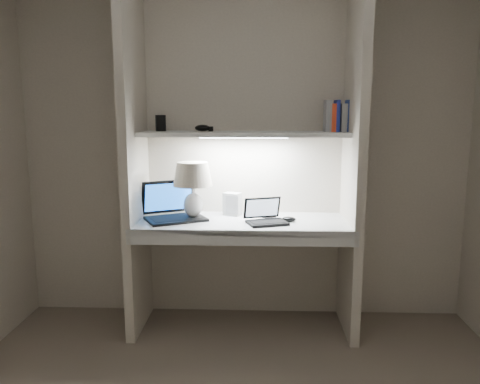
{
  "coord_description": "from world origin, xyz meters",
  "views": [
    {
      "loc": [
        0.1,
        -1.87,
        1.5
      ],
      "look_at": [
        -0.01,
        1.05,
        1.0
      ],
      "focal_mm": 35.0,
      "sensor_mm": 36.0,
      "label": 1
    }
  ],
  "objects_px": {
    "laptop_netbook": "(265,217)",
    "speaker": "(232,204)",
    "table_lamp": "(193,181)",
    "laptop_main": "(173,210)",
    "book_row": "(339,117)"
  },
  "relations": [
    {
      "from": "laptop_netbook",
      "to": "speaker",
      "type": "height_order",
      "value": "laptop_netbook"
    },
    {
      "from": "table_lamp",
      "to": "laptop_netbook",
      "type": "xyz_separation_m",
      "value": [
        0.49,
        -0.09,
        -0.23
      ]
    },
    {
      "from": "laptop_main",
      "to": "laptop_netbook",
      "type": "relative_size",
      "value": 1.6
    },
    {
      "from": "table_lamp",
      "to": "laptop_main",
      "type": "bearing_deg",
      "value": 175.63
    },
    {
      "from": "speaker",
      "to": "book_row",
      "type": "height_order",
      "value": "book_row"
    },
    {
      "from": "laptop_main",
      "to": "book_row",
      "type": "bearing_deg",
      "value": -22.76
    },
    {
      "from": "speaker",
      "to": "book_row",
      "type": "xyz_separation_m",
      "value": [
        0.73,
        -0.04,
        0.61
      ]
    },
    {
      "from": "laptop_netbook",
      "to": "speaker",
      "type": "bearing_deg",
      "value": 117.1
    },
    {
      "from": "speaker",
      "to": "table_lamp",
      "type": "bearing_deg",
      "value": -128.35
    },
    {
      "from": "laptop_main",
      "to": "speaker",
      "type": "distance_m",
      "value": 0.42
    },
    {
      "from": "book_row",
      "to": "laptop_netbook",
      "type": "bearing_deg",
      "value": -158.95
    },
    {
      "from": "book_row",
      "to": "laptop_main",
      "type": "bearing_deg",
      "value": -175.52
    },
    {
      "from": "speaker",
      "to": "laptop_netbook",
      "type": "bearing_deg",
      "value": -20.79
    },
    {
      "from": "table_lamp",
      "to": "laptop_main",
      "type": "xyz_separation_m",
      "value": [
        -0.14,
        0.01,
        -0.21
      ]
    },
    {
      "from": "table_lamp",
      "to": "speaker",
      "type": "height_order",
      "value": "table_lamp"
    }
  ]
}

